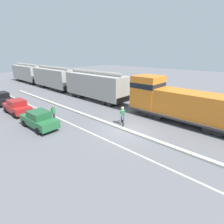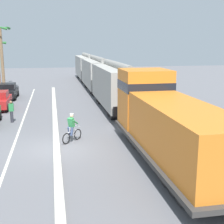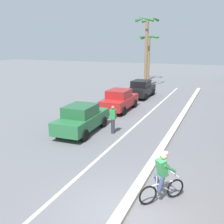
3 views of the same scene
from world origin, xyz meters
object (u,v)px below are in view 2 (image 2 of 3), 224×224
object	(u,v)px
parked_car_black	(8,91)
pedestrian_by_cars	(11,111)
locomotive	(165,123)
hopper_car_trailing	(87,67)
cyclist	(72,129)
palm_tree_near	(1,46)
hopper_car_lead	(116,86)
hopper_car_middle	(97,74)

from	to	relation	value
parked_car_black	pedestrian_by_cars	world-z (taller)	same
locomotive	hopper_car_trailing	xyz separation A→B (m)	(-0.00, 35.36, 0.28)
cyclist	locomotive	bearing A→B (deg)	-37.05
palm_tree_near	pedestrian_by_cars	world-z (taller)	palm_tree_near
hopper_car_lead	cyclist	distance (m)	9.93
hopper_car_middle	locomotive	bearing A→B (deg)	-90.00
parked_car_black	pedestrian_by_cars	size ratio (longest dim) A/B	2.60
hopper_car_lead	cyclist	xyz separation A→B (m)	(-4.49, -8.77, -1.26)
cyclist	pedestrian_by_cars	bearing A→B (deg)	126.27
hopper_car_middle	palm_tree_near	size ratio (longest dim) A/B	1.34
hopper_car_middle	parked_car_black	bearing A→B (deg)	-157.64
hopper_car_lead	hopper_car_middle	distance (m)	11.60
parked_car_black	cyclist	world-z (taller)	cyclist
hopper_car_trailing	cyclist	xyz separation A→B (m)	(-4.49, -31.97, -1.26)
palm_tree_near	cyclist	bearing A→B (deg)	-72.57
hopper_car_middle	hopper_car_trailing	bearing A→B (deg)	90.00
parked_car_black	locomotive	bearing A→B (deg)	-62.67
locomotive	cyclist	size ratio (longest dim) A/B	6.77
locomotive	pedestrian_by_cars	world-z (taller)	locomotive
hopper_car_trailing	parked_car_black	distance (m)	18.78
hopper_car_trailing	palm_tree_near	distance (m)	15.64
hopper_car_middle	pedestrian_by_cars	bearing A→B (deg)	-119.90
parked_car_black	cyclist	bearing A→B (deg)	-70.81
hopper_car_trailing	parked_car_black	bearing A→B (deg)	-122.71
hopper_car_lead	pedestrian_by_cars	bearing A→B (deg)	-159.17
hopper_car_middle	cyclist	world-z (taller)	hopper_car_middle
hopper_car_middle	palm_tree_near	world-z (taller)	palm_tree_near
pedestrian_by_cars	locomotive	bearing A→B (deg)	-46.22
hopper_car_lead	parked_car_black	size ratio (longest dim) A/B	2.51
pedestrian_by_cars	hopper_car_trailing	bearing A→B (deg)	72.11
hopper_car_lead	pedestrian_by_cars	distance (m)	9.22
hopper_car_trailing	pedestrian_by_cars	bearing A→B (deg)	-107.89
hopper_car_lead	palm_tree_near	bearing A→B (deg)	131.20
palm_tree_near	parked_car_black	bearing A→B (deg)	-78.00
hopper_car_trailing	locomotive	bearing A→B (deg)	-90.00
parked_car_black	palm_tree_near	world-z (taller)	palm_tree_near
parked_car_black	pedestrian_by_cars	distance (m)	10.80
locomotive	hopper_car_middle	size ratio (longest dim) A/B	1.10
cyclist	palm_tree_near	xyz separation A→B (m)	(-6.80, 21.66, 4.56)
pedestrian_by_cars	palm_tree_near	bearing A→B (deg)	99.66
locomotive	palm_tree_near	world-z (taller)	palm_tree_near
locomotive	pedestrian_by_cars	xyz separation A→B (m)	(-8.54, 8.91, -0.95)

